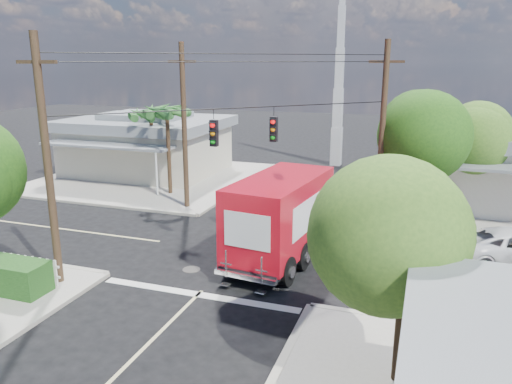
% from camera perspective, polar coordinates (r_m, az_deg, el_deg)
% --- Properties ---
extents(ground, '(120.00, 120.00, 0.00)m').
position_cam_1_polar(ground, '(21.79, -1.73, -6.88)').
color(ground, black).
rests_on(ground, ground).
extents(sidewalk_ne, '(14.12, 14.12, 0.14)m').
position_cam_1_polar(sidewalk_ne, '(31.06, 25.12, -1.53)').
color(sidewalk_ne, '#9B968C').
rests_on(sidewalk_ne, ground).
extents(sidewalk_nw, '(14.12, 14.12, 0.14)m').
position_cam_1_polar(sidewalk_nw, '(35.77, -11.91, 1.57)').
color(sidewalk_nw, '#9B968C').
rests_on(sidewalk_nw, ground).
extents(road_markings, '(32.00, 32.00, 0.01)m').
position_cam_1_polar(road_markings, '(20.53, -3.20, -8.29)').
color(road_markings, beige).
rests_on(road_markings, ground).
extents(building_nw, '(10.80, 10.20, 4.30)m').
position_cam_1_polar(building_nw, '(37.27, -12.33, 5.45)').
color(building_nw, beige).
rests_on(building_nw, sidewalk_nw).
extents(radio_tower, '(0.80, 0.80, 17.00)m').
position_cam_1_polar(radio_tower, '(39.57, 9.42, 11.10)').
color(radio_tower, silver).
rests_on(radio_tower, ground).
extents(tree_ne_front, '(4.21, 4.14, 6.66)m').
position_cam_1_polar(tree_ne_front, '(25.89, 18.99, 6.71)').
color(tree_ne_front, '#422D1C').
rests_on(tree_ne_front, sidewalk_ne).
extents(tree_ne_back, '(3.77, 3.66, 5.82)m').
position_cam_1_polar(tree_ne_back, '(28.26, 24.23, 5.64)').
color(tree_ne_back, '#422D1C').
rests_on(tree_ne_back, sidewalk_ne).
extents(tree_se, '(3.67, 3.54, 5.62)m').
position_cam_1_polar(tree_se, '(12.35, 17.04, -4.78)').
color(tree_se, '#422D1C').
rests_on(tree_se, sidewalk_se).
extents(palm_nw_front, '(3.01, 3.08, 5.59)m').
position_cam_1_polar(palm_nw_front, '(30.40, -10.15, 8.89)').
color(palm_nw_front, '#422D1C').
rests_on(palm_nw_front, sidewalk_nw).
extents(palm_nw_back, '(3.01, 3.08, 5.19)m').
position_cam_1_polar(palm_nw_back, '(32.73, -11.93, 8.55)').
color(palm_nw_back, '#422D1C').
rests_on(palm_nw_back, sidewalk_nw).
extents(utility_poles, '(12.00, 10.68, 9.00)m').
position_cam_1_polar(utility_poles, '(22.59, -4.15, 6.17)').
color(utility_poles, '#473321').
rests_on(utility_poles, ground).
extents(vending_boxes, '(1.90, 0.50, 1.10)m').
position_cam_1_polar(vending_boxes, '(26.18, 16.69, -2.17)').
color(vending_boxes, red).
rests_on(vending_boxes, sidewalk_ne).
extents(delivery_truck, '(3.49, 8.42, 3.54)m').
position_cam_1_polar(delivery_truck, '(20.94, 3.59, -2.58)').
color(delivery_truck, black).
rests_on(delivery_truck, ground).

